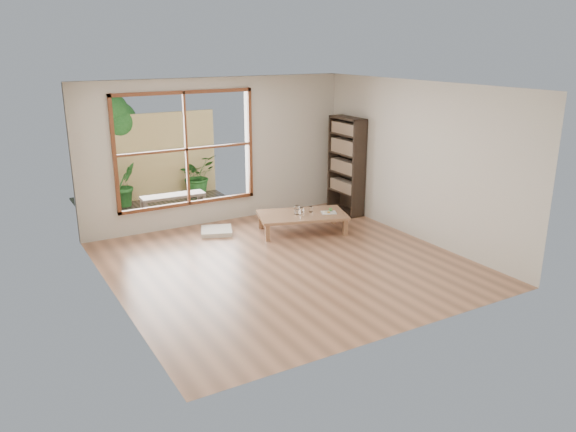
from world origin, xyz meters
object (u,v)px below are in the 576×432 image
Objects in this scene: bookshelf at (346,166)px; garden_bench at (173,198)px; low_table at (302,216)px; food_tray at (329,212)px.

bookshelf is 1.51× the size of garden_bench.
low_table is 2.63m from garden_bench.
bookshelf is at bearing 64.06° from food_tray.
low_table is 0.48m from food_tray.
bookshelf reaches higher than garden_bench.
food_tray reaches higher than garden_bench.
garden_bench is at bearing 155.48° from food_tray.
food_tray is at bearing -139.52° from bookshelf.
bookshelf is 3.36m from garden_bench.
low_table is 1.61m from bookshelf.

